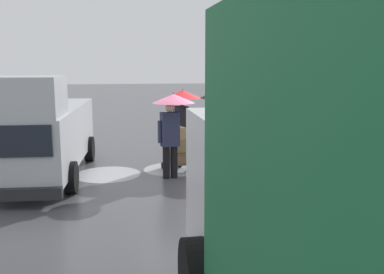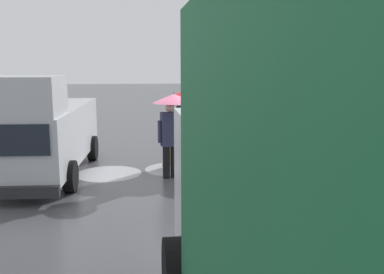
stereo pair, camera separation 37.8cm
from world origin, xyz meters
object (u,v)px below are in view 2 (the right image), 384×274
(shopping_cart_vendor, at_px, (202,151))
(pedestrian_black_side, at_px, (256,110))
(cargo_van_parked_right, at_px, (40,131))
(hand_dolly_boxes, at_px, (176,146))
(pedestrian_far_side, at_px, (172,115))
(pedestrian_white_side, at_px, (184,109))
(pedestrian_pink_side, at_px, (220,110))

(shopping_cart_vendor, relative_size, pedestrian_black_side, 0.49)
(cargo_van_parked_right, height_order, pedestrian_black_side, cargo_van_parked_right)
(cargo_van_parked_right, bearing_deg, hand_dolly_boxes, -175.24)
(cargo_van_parked_right, height_order, hand_dolly_boxes, cargo_van_parked_right)
(shopping_cart_vendor, bearing_deg, pedestrian_far_side, 29.54)
(shopping_cart_vendor, bearing_deg, hand_dolly_boxes, -17.83)
(pedestrian_white_side, bearing_deg, pedestrian_black_side, 168.70)
(pedestrian_white_side, xyz_separation_m, pedestrian_far_side, (0.42, 1.39, 0.00))
(cargo_van_parked_right, distance_m, pedestrian_black_side, 5.69)
(shopping_cart_vendor, height_order, hand_dolly_boxes, hand_dolly_boxes)
(pedestrian_black_side, distance_m, pedestrian_white_side, 1.98)
(pedestrian_pink_side, bearing_deg, pedestrian_black_side, 163.48)
(pedestrian_far_side, bearing_deg, pedestrian_pink_side, -137.91)
(pedestrian_black_side, xyz_separation_m, pedestrian_white_side, (1.94, -0.39, 0.00))
(hand_dolly_boxes, relative_size, pedestrian_black_side, 0.61)
(shopping_cart_vendor, distance_m, pedestrian_black_side, 1.92)
(hand_dolly_boxes, relative_size, pedestrian_far_side, 0.61)
(shopping_cart_vendor, height_order, pedestrian_far_side, pedestrian_far_side)
(pedestrian_pink_side, height_order, pedestrian_black_side, same)
(hand_dolly_boxes, relative_size, pedestrian_white_side, 0.61)
(cargo_van_parked_right, xyz_separation_m, pedestrian_far_side, (-3.28, 0.39, 0.41))
(pedestrian_black_side, xyz_separation_m, pedestrian_far_side, (2.36, 1.00, 0.00))
(pedestrian_pink_side, bearing_deg, pedestrian_white_side, -6.23)
(pedestrian_black_side, bearing_deg, shopping_cart_vendor, 19.28)
(pedestrian_far_side, bearing_deg, hand_dolly_boxes, -102.30)
(hand_dolly_boxes, bearing_deg, pedestrian_black_side, -171.67)
(hand_dolly_boxes, bearing_deg, pedestrian_white_side, -110.71)
(shopping_cart_vendor, bearing_deg, pedestrian_pink_side, -126.30)
(hand_dolly_boxes, xyz_separation_m, pedestrian_black_side, (-2.21, -0.32, 0.92))
(cargo_van_parked_right, xyz_separation_m, pedestrian_pink_side, (-4.70, -0.89, 0.39))
(hand_dolly_boxes, height_order, pedestrian_far_side, pedestrian_far_side)
(pedestrian_pink_side, relative_size, pedestrian_far_side, 1.00)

